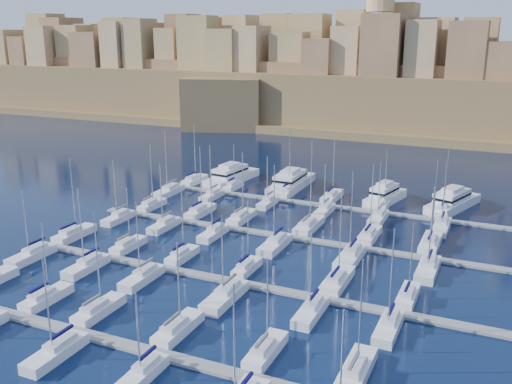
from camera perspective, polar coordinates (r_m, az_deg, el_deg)
The scene contains 53 objects.
ground at distance 98.82m, azimuth 1.44°, elevation -6.51°, with size 600.00×600.00×0.00m, color black.
pontoon_near at distance 71.93m, azimuth -9.56°, elevation -15.72°, with size 84.00×2.00×0.40m, color slate.
pontoon_mid_near at distance 88.72m, azimuth -1.61°, elevation -9.08°, with size 84.00×2.00×0.40m, color slate.
pontoon_mid_far at distance 107.41m, azimuth 3.52°, elevation -4.55°, with size 84.00×2.00×0.40m, color slate.
pontoon_far at distance 127.16m, azimuth 7.05°, elevation -1.36°, with size 84.00×2.00×0.40m, color slate.
sailboat_1 at distance 88.33m, azimuth -20.24°, elevation -9.87°, with size 2.56×8.55×12.09m.
sailboat_2 at distance 82.62m, azimuth -15.46°, elevation -11.25°, with size 2.65×8.83×14.91m.
sailboat_3 at distance 75.93m, azimuth -7.81°, elevation -13.35°, with size 2.70×9.01×12.57m.
sailboat_4 at distance 70.71m, azimuth 0.95°, elevation -15.57°, with size 2.56×8.54×12.80m.
sailboat_5 at distance 68.12m, azimuth 9.99°, elevation -17.17°, with size 2.79×9.30×14.33m.
sailboat_8 at distance 74.33m, azimuth -19.34°, elevation -14.86°, with size 2.69×8.98×13.48m.
sailboat_9 at distance 67.98m, azimuth -11.22°, elevation -17.35°, with size 2.30×7.65×11.50m.
sailboat_12 at distance 112.74m, azimuth -17.73°, elevation -4.00°, with size 2.85×9.49×15.42m.
sailboat_13 at distance 104.43m, azimuth -12.66°, elevation -5.23°, with size 2.43×8.11×11.58m.
sailboat_14 at distance 98.32m, azimuth -7.40°, elevation -6.31°, with size 2.36×7.87×12.18m.
sailboat_15 at distance 92.78m, azimuth -0.93°, elevation -7.56°, with size 2.27×7.58×12.12m.
sailboat_16 at distance 89.07m, azimuth 8.13°, elevation -8.74°, with size 3.00×9.98×15.42m.
sailboat_17 at distance 86.29m, azimuth 14.95°, elevation -10.02°, with size 2.44×8.13×12.10m.
sailboat_18 at distance 104.87m, azimuth -21.50°, elevation -5.88°, with size 2.81×9.36×12.57m.
sailboat_19 at distance 97.34m, azimuth -16.57°, elevation -7.09°, with size 2.71×9.05×14.25m.
sailboat_20 at distance 91.06m, azimuth -11.30°, elevation -8.35°, with size 2.69×8.95×13.38m.
sailboat_21 at distance 83.48m, azimuth -3.11°, elevation -10.36°, with size 3.05×10.17×13.55m.
sailboat_22 at distance 79.61m, azimuth 5.50°, elevation -11.81°, with size 2.63×8.76×12.87m.
sailboat_23 at distance 77.40m, azimuth 13.12°, elevation -13.03°, with size 2.59×8.64×14.69m.
sailboat_24 at distance 126.92m, azimuth -10.40°, elevation -1.29°, with size 2.48×8.28×14.45m.
sailboat_25 at distance 121.15m, azimuth -5.60°, elevation -1.92°, with size 2.78×9.27×14.92m.
sailboat_26 at distance 116.82m, azimuth -1.45°, elevation -2.53°, with size 2.78×9.27×14.51m.
sailboat_27 at distance 112.27m, azimuth 5.30°, elevation -3.35°, with size 3.19×10.63×17.86m.
sailboat_28 at distance 108.73m, azimuth 11.24°, elevation -4.27°, with size 2.85×9.50×14.51m.
sailboat_29 at distance 107.43m, azimuth 17.04°, elevation -4.92°, with size 3.09×10.31×16.22m.
sailboat_30 at distance 119.84m, azimuth -13.58°, elevation -2.51°, with size 2.52×8.39×13.26m.
sailboat_31 at distance 113.54m, azimuth -9.17°, elevation -3.29°, with size 2.58×8.62×13.63m.
sailboat_32 at distance 108.16m, azimuth -4.26°, elevation -4.11°, with size 2.57×8.58×13.28m.
sailboat_33 at distance 102.35m, azimuth 1.93°, elevation -5.24°, with size 3.01×10.02×15.77m.
sailboat_34 at distance 98.10m, azimuth 9.41°, elevation -6.41°, with size 3.16×10.54×16.06m.
sailboat_35 at distance 96.29m, azimuth 16.82°, elevation -7.36°, with size 2.99×9.96×14.88m.
sailboat_36 at distance 146.36m, azimuth -6.18°, elevation 1.19°, with size 2.81×9.37×15.26m.
sailboat_37 at distance 140.21m, azimuth -2.29°, elevation 0.60°, with size 2.24×7.45×11.30m.
sailboat_38 at distance 135.61m, azimuth 3.25°, elevation 0.08°, with size 2.86×9.52×15.99m.
sailboat_39 at distance 132.38m, azimuth 7.60°, elevation -0.44°, with size 2.90×9.65×14.48m.
sailboat_40 at distance 129.42m, azimuth 12.63°, elevation -1.08°, with size 2.74×9.12×13.28m.
sailboat_41 at distance 127.48m, azimuth 18.20°, elevation -1.76°, with size 2.60×8.68×14.02m.
sailboat_42 at distance 137.08m, azimuth -8.72°, elevation 0.09°, with size 3.04×10.13×15.92m.
sailboat_43 at distance 132.36m, azimuth -4.44°, elevation -0.36°, with size 2.45×8.17×13.01m.
sailboat_44 at distance 126.61m, azimuth 1.20°, elevation -1.08°, with size 2.35×7.84×11.64m.
sailboat_45 at distance 122.11m, azimuth 6.88°, elevation -1.84°, with size 2.47×8.22×11.09m.
sailboat_46 at distance 119.09m, azimuth 12.13°, elevation -2.54°, with size 2.67×8.91×12.75m.
sailboat_47 at distance 117.11m, azimuth 18.06°, elevation -3.29°, with size 2.84×9.46×13.74m.
motor_yacht_a at distance 146.49m, azimuth -2.52°, elevation 1.67°, with size 7.67×19.09×5.25m.
motor_yacht_b at distance 140.62m, azimuth 3.51°, elevation 1.05°, with size 5.98×19.70×5.25m.
motor_yacht_c at distance 131.91m, azimuth 12.76°, elevation -0.32°, with size 7.39×14.76×5.25m.
motor_yacht_d at distance 131.55m, azimuth 19.05°, elevation -0.85°, with size 10.57×18.18×5.25m.
fortified_city at distance 243.25m, azimuth 16.00°, elevation 9.87°, with size 460.00×108.95×59.52m.
Camera 1 is at (35.27, -84.30, 37.61)m, focal length 40.00 mm.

